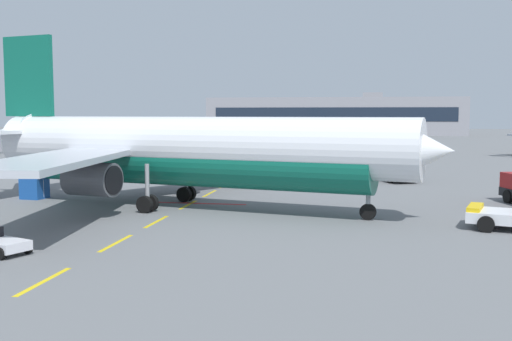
{
  "coord_description": "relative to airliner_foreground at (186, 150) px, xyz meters",
  "views": [
    {
      "loc": [
        29.89,
        -18.98,
        6.43
      ],
      "look_at": [
        23.1,
        19.78,
        2.65
      ],
      "focal_mm": 41.95,
      "sensor_mm": 36.0,
      "label": 1
    }
  ],
  "objects": [
    {
      "name": "ground",
      "position": [
        21.79,
        20.0,
        -3.95
      ],
      "size": [
        400.0,
        400.0,
        0.0
      ],
      "primitive_type": "plane",
      "color": "slate"
    },
    {
      "name": "apron_paint_markings",
      "position": [
        -0.21,
        17.28,
        -3.95
      ],
      "size": [
        8.0,
        95.95,
        0.01
      ],
      "color": "yellow",
      "rests_on": "ground"
    },
    {
      "name": "airliner_foreground",
      "position": [
        0.0,
        0.0,
        0.0
      ],
      "size": [
        34.59,
        33.82,
        12.2
      ],
      "color": "white",
      "rests_on": "ground"
    },
    {
      "name": "catering_truck",
      "position": [
        14.58,
        19.29,
        -2.3
      ],
      "size": [
        5.32,
        7.33,
        3.14
      ],
      "color": "black",
      "rests_on": "ground"
    },
    {
      "name": "uld_cargo_container",
      "position": [
        -12.56,
        2.25,
        -3.15
      ],
      "size": [
        1.76,
        1.72,
        1.6
      ],
      "color": "#194C9E",
      "rests_on": "ground"
    },
    {
      "name": "terminal_satellite",
      "position": [
        3.66,
        149.54,
        1.63
      ],
      "size": [
        76.36,
        24.91,
        12.74
      ],
      "color": "gray",
      "rests_on": "ground"
    }
  ]
}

